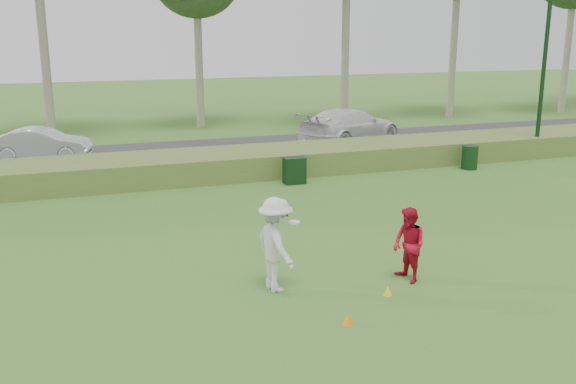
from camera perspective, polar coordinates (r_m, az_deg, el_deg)
name	(u,v)px	position (r m, az deg, el deg)	size (l,w,h in m)	color
ground	(351,296)	(13.79, 5.63, -9.17)	(120.00, 120.00, 0.00)	#356A23
reed_strip	(218,164)	(24.56, -6.25, 2.46)	(80.00, 3.00, 0.90)	#4F6B2B
park_road	(192,152)	(29.44, -8.50, 3.54)	(80.00, 6.00, 0.06)	#2D2D2D
lamp_post	(548,25)	(29.68, 22.11, 13.57)	(0.70, 0.70, 8.18)	black
player_white	(276,245)	(13.67, -1.08, -4.69)	(1.01, 1.42, 2.06)	silver
player_red	(409,245)	(14.45, 10.69, -4.66)	(0.82, 0.64, 1.68)	#B60F24
cone_orange	(348,318)	(12.51, 5.40, -11.11)	(0.22, 0.22, 0.25)	orange
cone_yellow	(388,290)	(13.87, 8.85, -8.64)	(0.20, 0.20, 0.22)	yellow
utility_cabinet	(294,171)	(23.20, 0.58, 1.91)	(0.77, 0.48, 0.96)	black
trash_bin	(470,157)	(26.63, 15.85, 2.98)	(0.63, 0.63, 0.95)	black
car_mid	(42,144)	(29.20, -21.06, 4.03)	(1.41, 4.04, 1.33)	white
car_right	(350,126)	(31.31, 5.55, 5.88)	(2.33, 5.73, 1.66)	white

